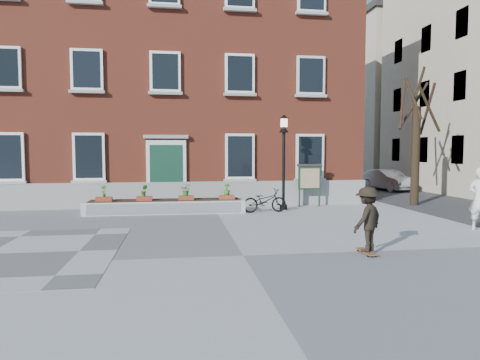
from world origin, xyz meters
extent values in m
plane|color=#99999B|center=(0.00, 0.00, 0.00)|extent=(100.00, 100.00, 0.00)
imported|color=black|center=(1.90, 6.81, 0.47)|extent=(1.83, 0.78, 0.93)
imported|color=#B8BBBD|center=(11.28, 14.91, 0.64)|extent=(2.01, 4.06, 1.28)
cube|color=#993E29|center=(-2.00, 14.00, 6.00)|extent=(18.00, 10.00, 12.00)
cube|color=gray|center=(-2.00, 8.88, 0.55)|extent=(18.00, 0.24, 1.10)
cube|color=gray|center=(-2.00, 8.75, 0.10)|extent=(2.60, 0.80, 0.20)
cube|color=#9A9995|center=(-2.00, 8.90, 0.30)|extent=(2.20, 0.50, 0.20)
cube|color=silver|center=(-2.00, 8.92, 1.65)|extent=(1.70, 0.12, 2.50)
cube|color=#143727|center=(-2.00, 8.87, 1.55)|extent=(1.40, 0.06, 2.30)
cube|color=gray|center=(-2.00, 8.88, 3.05)|extent=(1.90, 0.25, 0.15)
cube|color=white|center=(-8.40, 8.90, 2.20)|extent=(1.30, 0.10, 2.00)
cube|color=black|center=(-8.40, 8.85, 2.20)|extent=(1.08, 0.04, 1.78)
cube|color=#A6A6A0|center=(-8.40, 8.84, 1.14)|extent=(1.44, 0.20, 0.12)
cube|color=silver|center=(-8.40, 8.90, 5.80)|extent=(1.30, 0.10, 1.70)
cube|color=black|center=(-8.40, 8.85, 5.80)|extent=(1.08, 0.04, 1.48)
cube|color=#A3A39D|center=(-8.40, 8.84, 4.89)|extent=(1.44, 0.20, 0.12)
cube|color=white|center=(-5.20, 8.90, 2.20)|extent=(1.30, 0.10, 2.00)
cube|color=black|center=(-5.20, 8.85, 2.20)|extent=(1.08, 0.04, 1.78)
cube|color=#A7A8A2|center=(-5.20, 8.84, 1.14)|extent=(1.44, 0.20, 0.12)
cube|color=white|center=(-5.20, 8.90, 5.80)|extent=(1.30, 0.10, 1.70)
cube|color=black|center=(-5.20, 8.85, 5.80)|extent=(1.08, 0.04, 1.48)
cube|color=gray|center=(-5.20, 8.84, 4.89)|extent=(1.44, 0.20, 0.12)
cube|color=#A6A6A1|center=(-5.20, 8.84, 8.49)|extent=(1.44, 0.20, 0.12)
cube|color=white|center=(-2.00, 8.90, 5.80)|extent=(1.30, 0.10, 1.70)
cube|color=black|center=(-2.00, 8.85, 5.80)|extent=(1.08, 0.04, 1.48)
cube|color=gray|center=(-2.00, 8.84, 4.89)|extent=(1.44, 0.20, 0.12)
cube|color=#989893|center=(-2.00, 8.84, 8.49)|extent=(1.44, 0.20, 0.12)
cube|color=white|center=(1.20, 8.90, 2.20)|extent=(1.30, 0.10, 2.00)
cube|color=black|center=(1.20, 8.85, 2.20)|extent=(1.08, 0.04, 1.78)
cube|color=#A6A5A1|center=(1.20, 8.84, 1.14)|extent=(1.44, 0.20, 0.12)
cube|color=white|center=(1.20, 8.90, 5.80)|extent=(1.30, 0.10, 1.70)
cube|color=black|center=(1.20, 8.85, 5.80)|extent=(1.08, 0.04, 1.48)
cube|color=#969792|center=(1.20, 8.84, 4.89)|extent=(1.44, 0.20, 0.12)
cube|color=#9F9F9A|center=(1.20, 8.84, 8.49)|extent=(1.44, 0.20, 0.12)
cube|color=white|center=(4.40, 8.90, 2.20)|extent=(1.30, 0.10, 2.00)
cube|color=black|center=(4.40, 8.85, 2.20)|extent=(1.08, 0.04, 1.78)
cube|color=gray|center=(4.40, 8.84, 1.14)|extent=(1.44, 0.20, 0.12)
cube|color=silver|center=(4.40, 8.90, 5.80)|extent=(1.30, 0.10, 1.70)
cube|color=black|center=(4.40, 8.85, 5.80)|extent=(1.08, 0.04, 1.48)
cube|color=#AAAAA5|center=(4.40, 8.84, 4.89)|extent=(1.44, 0.20, 0.12)
cube|color=#ABABA6|center=(4.40, 8.84, 8.49)|extent=(1.44, 0.20, 0.12)
cube|color=silver|center=(-2.00, 7.20, 0.25)|extent=(6.20, 1.10, 0.50)
cube|color=#AFAFAF|center=(-2.00, 6.64, 0.25)|extent=(5.80, 0.02, 0.40)
cube|color=black|center=(-2.00, 7.20, 0.50)|extent=(5.80, 0.90, 0.06)
cube|color=maroon|center=(-4.30, 6.95, 0.60)|extent=(0.60, 0.25, 0.20)
imported|color=#325E1C|center=(-4.30, 6.95, 0.92)|extent=(0.24, 0.24, 0.45)
cube|color=maroon|center=(-2.80, 6.95, 0.60)|extent=(0.60, 0.25, 0.20)
imported|color=#336F21|center=(-2.80, 6.95, 0.92)|extent=(0.25, 0.25, 0.45)
cube|color=brown|center=(-1.20, 6.95, 0.60)|extent=(0.60, 0.25, 0.20)
imported|color=#26621D|center=(-1.20, 6.95, 0.92)|extent=(0.40, 0.40, 0.45)
cube|color=#963B20|center=(0.40, 6.95, 0.60)|extent=(0.60, 0.25, 0.20)
imported|color=#386F21|center=(0.40, 6.95, 0.92)|extent=(0.25, 0.25, 0.45)
cylinder|color=black|center=(9.00, 8.00, 2.20)|extent=(0.36, 0.36, 4.40)
cylinder|color=#301F15|center=(9.51, 8.00, 4.29)|extent=(0.12, 1.12, 2.23)
cylinder|color=black|center=(9.17, 8.52, 4.55)|extent=(1.18, 0.49, 1.97)
cylinder|color=#311E16|center=(8.51, 8.36, 4.55)|extent=(0.88, 1.14, 2.35)
cylinder|color=black|center=(8.70, 7.78, 4.73)|extent=(0.60, 0.77, 1.90)
cylinder|color=black|center=(9.20, 7.37, 4.24)|extent=(1.39, 0.55, 1.95)
cylinder|color=#2E2114|center=(9.16, 8.13, 5.37)|extent=(0.43, 0.48, 1.58)
cube|color=#3D3D40|center=(12.00, 18.00, 0.00)|extent=(8.00, 36.00, 0.01)
cube|color=beige|center=(18.00, 26.00, 6.50)|extent=(10.00, 11.00, 13.00)
cube|color=#393331|center=(18.00, 26.00, 13.25)|extent=(10.40, 11.40, 0.50)
cube|color=black|center=(13.04, 10.80, 2.50)|extent=(0.08, 1.00, 1.50)
cube|color=black|center=(13.04, 14.00, 2.50)|extent=(0.08, 1.00, 1.50)
cube|color=black|center=(13.04, 17.20, 2.50)|extent=(0.08, 1.00, 1.50)
cube|color=black|center=(13.04, 10.80, 5.80)|extent=(0.08, 1.00, 1.50)
cube|color=black|center=(13.04, 14.00, 5.80)|extent=(0.08, 1.00, 1.50)
cube|color=black|center=(13.04, 17.20, 5.80)|extent=(0.08, 1.00, 1.50)
cube|color=black|center=(13.04, 10.80, 9.00)|extent=(0.08, 1.00, 1.50)
cube|color=black|center=(13.04, 14.00, 9.00)|extent=(0.08, 1.00, 1.50)
cube|color=black|center=(13.04, 17.20, 9.00)|extent=(0.08, 1.00, 1.50)
cylinder|color=black|center=(2.84, 7.52, 0.10)|extent=(0.32, 0.32, 0.20)
cylinder|color=black|center=(2.84, 7.52, 1.60)|extent=(0.12, 0.12, 3.20)
cone|color=black|center=(2.84, 7.52, 3.35)|extent=(0.40, 0.40, 0.30)
cube|color=#FFECBB|center=(2.84, 7.52, 3.60)|extent=(0.24, 0.24, 0.34)
cone|color=black|center=(2.84, 7.52, 3.85)|extent=(0.40, 0.40, 0.16)
cylinder|color=#172F1E|center=(3.74, 8.25, 0.90)|extent=(0.08, 0.08, 1.80)
cylinder|color=black|center=(4.64, 8.25, 0.90)|extent=(0.08, 0.08, 1.80)
cube|color=#183120|center=(4.19, 8.25, 1.25)|extent=(1.00, 0.10, 1.00)
cube|color=#C4BA7E|center=(4.19, 8.19, 1.25)|extent=(0.85, 0.02, 0.85)
cube|color=#342F2D|center=(4.19, 8.25, 1.82)|extent=(1.10, 0.16, 0.10)
cube|color=brown|center=(2.93, -0.27, 0.06)|extent=(0.22, 0.78, 0.03)
cylinder|color=black|center=(2.84, -0.55, 0.03)|extent=(0.03, 0.05, 0.05)
cylinder|color=black|center=(3.02, -0.55, 0.03)|extent=(0.03, 0.05, 0.05)
cylinder|color=black|center=(2.84, 0.01, 0.03)|extent=(0.03, 0.05, 0.05)
cylinder|color=black|center=(3.02, 0.01, 0.03)|extent=(0.03, 0.05, 0.05)
imported|color=black|center=(2.93, -0.27, 0.85)|extent=(1.14, 1.04, 1.54)
camera|label=1|loc=(-1.49, -9.77, 2.47)|focal=32.00mm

